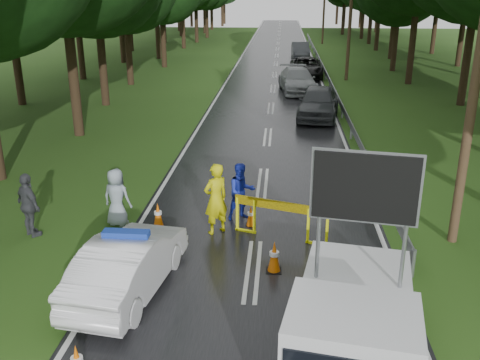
# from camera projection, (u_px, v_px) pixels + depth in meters

# --- Properties ---
(ground) EXTENTS (160.00, 160.00, 0.00)m
(ground) POSITION_uv_depth(u_px,v_px,m) (253.00, 270.00, 12.74)
(ground) COLOR #234513
(ground) RESTS_ON ground
(road) EXTENTS (7.00, 140.00, 0.02)m
(road) POSITION_uv_depth(u_px,v_px,m) (275.00, 75.00, 40.85)
(road) COLOR black
(road) RESTS_ON ground
(guardrail) EXTENTS (0.12, 60.06, 0.70)m
(guardrail) POSITION_uv_depth(u_px,v_px,m) (324.00, 69.00, 40.08)
(guardrail) COLOR gray
(guardrail) RESTS_ON ground
(utility_pole_mid) EXTENTS (1.40, 0.24, 10.00)m
(utility_pole_mid) POSITION_uv_depth(u_px,v_px,m) (351.00, 7.00, 36.87)
(utility_pole_mid) COLOR #453420
(utility_pole_mid) RESTS_ON ground
(police_sedan) EXTENTS (1.97, 4.20, 1.46)m
(police_sedan) POSITION_uv_depth(u_px,v_px,m) (128.00, 265.00, 11.64)
(police_sedan) COLOR silver
(police_sedan) RESTS_ON ground
(work_truck) EXTENTS (2.77, 4.88, 3.68)m
(work_truck) POSITION_uv_depth(u_px,v_px,m) (353.00, 326.00, 8.98)
(work_truck) COLOR gray
(work_truck) RESTS_ON ground
(barrier) EXTENTS (2.49, 0.87, 1.08)m
(barrier) POSITION_uv_depth(u_px,v_px,m) (281.00, 211.00, 14.07)
(barrier) COLOR #F9FF0D
(barrier) RESTS_ON ground
(officer) EXTENTS (0.86, 0.83, 1.99)m
(officer) POSITION_uv_depth(u_px,v_px,m) (216.00, 199.00, 14.35)
(officer) COLOR #D0CE0B
(officer) RESTS_ON ground
(civilian) EXTENTS (1.00, 0.91, 1.68)m
(civilian) POSITION_uv_depth(u_px,v_px,m) (241.00, 192.00, 15.30)
(civilian) COLOR #1C2DB9
(civilian) RESTS_ON ground
(bystander_mid) EXTENTS (1.09, 0.98, 1.78)m
(bystander_mid) POSITION_uv_depth(u_px,v_px,m) (29.00, 205.00, 14.22)
(bystander_mid) COLOR #3C3D43
(bystander_mid) RESTS_ON ground
(bystander_right) EXTENTS (0.91, 0.70, 1.66)m
(bystander_right) POSITION_uv_depth(u_px,v_px,m) (117.00, 197.00, 14.90)
(bystander_right) COLOR #8896A3
(bystander_right) RESTS_ON ground
(queue_car_first) EXTENTS (2.53, 4.99, 1.63)m
(queue_car_first) POSITION_uv_depth(u_px,v_px,m) (319.00, 102.00, 27.19)
(queue_car_first) COLOR #3B3E42
(queue_car_first) RESTS_ON ground
(queue_car_second) EXTENTS (2.67, 5.35, 1.49)m
(queue_car_second) POSITION_uv_depth(u_px,v_px,m) (297.00, 80.00, 34.03)
(queue_car_second) COLOR #979A9E
(queue_car_second) RESTS_ON ground
(queue_car_third) EXTENTS (2.41, 5.16, 1.43)m
(queue_car_third) POSITION_uv_depth(u_px,v_px,m) (306.00, 67.00, 39.61)
(queue_car_third) COLOR black
(queue_car_third) RESTS_ON ground
(queue_car_fourth) EXTENTS (1.71, 4.48, 1.46)m
(queue_car_fourth) POSITION_uv_depth(u_px,v_px,m) (300.00, 50.00, 50.28)
(queue_car_fourth) COLOR #404348
(queue_car_fourth) RESTS_ON ground
(cone_center) EXTENTS (0.37, 0.37, 0.79)m
(cone_center) POSITION_uv_depth(u_px,v_px,m) (274.00, 257.00, 12.57)
(cone_center) COLOR black
(cone_center) RESTS_ON ground
(cone_far) EXTENTS (0.30, 0.30, 0.64)m
(cone_far) POSITION_uv_depth(u_px,v_px,m) (251.00, 216.00, 14.99)
(cone_far) COLOR black
(cone_far) RESTS_ON ground
(cone_left_mid) EXTENTS (0.34, 0.34, 0.73)m
(cone_left_mid) POSITION_uv_depth(u_px,v_px,m) (158.00, 215.00, 14.92)
(cone_left_mid) COLOR black
(cone_left_mid) RESTS_ON ground
(cone_right) EXTENTS (0.35, 0.35, 0.73)m
(cone_right) POSITION_uv_depth(u_px,v_px,m) (373.00, 192.00, 16.58)
(cone_right) COLOR black
(cone_right) RESTS_ON ground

